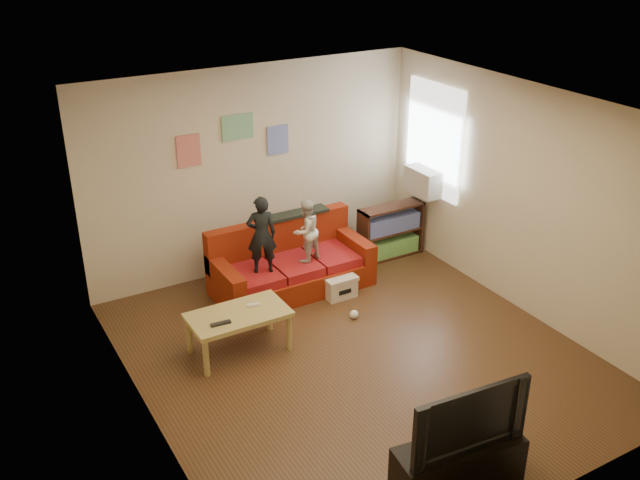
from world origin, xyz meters
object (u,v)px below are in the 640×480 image
bookshelf (390,234)px  television (463,415)px  child_a (262,235)px  tv_stand (458,464)px  coffee_table (238,319)px  child_b (306,231)px  file_box (339,286)px  sofa (290,266)px

bookshelf → television: 4.35m
child_a → television: child_a is taller
child_a → bookshelf: 2.16m
child_a → tv_stand: child_a is taller
coffee_table → television: size_ratio=1.00×
bookshelf → television: (-2.01, -3.84, 0.39)m
child_b → file_box: size_ratio=1.97×
sofa → tv_stand: (-0.40, -3.74, -0.08)m
child_a → tv_stand: (0.05, -3.58, -0.69)m
sofa → coffee_table: size_ratio=1.85×
tv_stand → child_a: bearing=98.8°
bookshelf → tv_stand: size_ratio=0.84×
sofa → television: bearing=-96.1°
child_a → child_b: child_a is taller
coffee_table → file_box: 1.67m
coffee_table → television: bearing=-74.5°
bookshelf → tv_stand: 4.33m
bookshelf → child_a: bearing=-172.8°
coffee_table → child_a: bearing=50.4°
child_b → file_box: bearing=111.6°
coffee_table → television: (0.76, -2.73, 0.31)m
sofa → file_box: (0.42, -0.52, -0.15)m
sofa → tv_stand: bearing=-96.1°
television → child_b: bearing=86.2°
child_b → tv_stand: bearing=65.4°
child_b → coffee_table: child_b is taller
sofa → coffee_table: 1.54m
coffee_table → tv_stand: (0.76, -2.73, -0.20)m
child_a → coffee_table: size_ratio=0.91×
bookshelf → file_box: size_ratio=2.30×
television → child_a: bearing=95.8°
coffee_table → bookshelf: size_ratio=1.14×
bookshelf → child_b: bearing=-169.9°
tv_stand → file_box: bearing=83.8°
child_b → file_box: 0.80m
sofa → bookshelf: sofa is taller
child_b → coffee_table: bearing=17.2°
child_b → television: size_ratio=0.75×
coffee_table → file_box: coffee_table is taller
sofa → television: television is taller
child_a → coffee_table: (-0.70, -0.85, -0.49)m
child_a → file_box: (0.87, -0.35, -0.76)m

